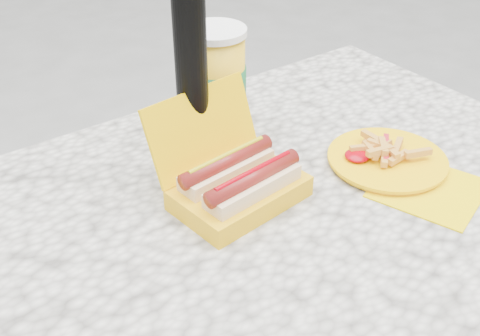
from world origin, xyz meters
TOP-DOWN VIEW (x-y plane):
  - picnic_table at (0.00, 0.00)m, footprint 1.20×0.80m
  - hotdog_box at (0.01, 0.05)m, footprint 0.22×0.20m
  - fries_plate at (0.27, -0.02)m, footprint 0.20×0.29m
  - soda_cup at (0.10, 0.24)m, footprint 0.11×0.11m

SIDE VIEW (x-z plane):
  - picnic_table at x=0.00m, z-range 0.27..1.02m
  - fries_plate at x=0.27m, z-range 0.74..0.78m
  - hotdog_box at x=0.01m, z-range 0.71..0.86m
  - soda_cup at x=0.10m, z-range 0.75..0.95m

